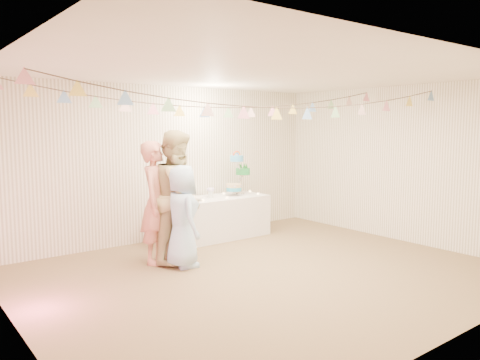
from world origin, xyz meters
TOP-DOWN VIEW (x-y plane):
  - floor at (0.00, 0.00)m, footprint 6.00×6.00m
  - ceiling at (0.00, 0.00)m, footprint 6.00×6.00m
  - back_wall at (0.00, 2.50)m, footprint 6.00×6.00m
  - front_wall at (0.00, -2.50)m, footprint 6.00×6.00m
  - left_wall at (-3.00, 0.00)m, footprint 5.00×5.00m
  - right_wall at (3.00, 0.00)m, footprint 5.00×5.00m
  - table at (0.59, 2.02)m, footprint 1.89×0.76m
  - cake_stand at (1.14, 2.07)m, footprint 0.65×0.38m
  - cake_bottom at (0.99, 2.01)m, footprint 0.31×0.31m
  - cake_middle at (1.32, 2.16)m, footprint 0.27×0.27m
  - cake_top_tier at (1.08, 2.04)m, footprint 0.25×0.25m
  - platter at (0.11, 1.97)m, footprint 0.34×0.34m
  - posy at (0.54, 2.07)m, footprint 0.15×0.15m
  - person_adult_a at (-0.88, 1.33)m, footprint 0.74×0.74m
  - person_adult_b at (-0.61, 1.19)m, footprint 1.15×1.14m
  - person_child at (-0.70, 0.92)m, footprint 0.55×0.75m
  - bunting_back at (0.00, 1.10)m, footprint 5.60×1.10m
  - bunting_front at (0.00, -0.20)m, footprint 5.60×0.90m
  - tealight_0 at (-0.21, 1.87)m, footprint 0.04×0.04m
  - tealight_1 at (0.24, 2.20)m, footprint 0.04×0.04m
  - tealight_2 at (0.69, 1.80)m, footprint 0.04×0.04m
  - tealight_3 at (0.94, 2.24)m, footprint 0.04×0.04m
  - tealight_4 at (1.41, 1.84)m, footprint 0.04×0.04m
  - tealight_5 at (1.49, 2.17)m, footprint 0.04×0.04m
  - tealight_6 at (0.22, 1.81)m, footprint 0.04×0.04m

SIDE VIEW (x-z plane):
  - floor at x=0.00m, z-range 0.00..0.00m
  - table at x=0.59m, z-range 0.00..0.71m
  - person_child at x=-0.70m, z-range 0.00..1.41m
  - tealight_0 at x=-0.21m, z-range 0.71..0.74m
  - tealight_1 at x=0.24m, z-range 0.71..0.74m
  - tealight_2 at x=0.69m, z-range 0.71..0.74m
  - tealight_3 at x=0.94m, z-range 0.71..0.74m
  - tealight_4 at x=1.41m, z-range 0.71..0.74m
  - tealight_5 at x=1.49m, z-range 0.71..0.74m
  - tealight_6 at x=0.22m, z-range 0.71..0.74m
  - platter at x=0.11m, z-range 0.75..0.77m
  - cake_bottom at x=0.99m, z-range 0.76..0.91m
  - posy at x=0.54m, z-range 0.75..0.92m
  - person_adult_a at x=-0.88m, z-range 0.00..1.72m
  - person_adult_b at x=-0.61m, z-range 0.00..1.87m
  - cake_middle at x=1.32m, z-range 1.00..1.22m
  - cake_stand at x=1.14m, z-range 0.75..1.48m
  - back_wall at x=0.00m, z-range 1.30..1.30m
  - front_wall at x=0.00m, z-range 1.30..1.30m
  - left_wall at x=-3.00m, z-range 1.30..1.30m
  - right_wall at x=3.00m, z-range 1.30..1.30m
  - cake_top_tier at x=1.08m, z-range 1.28..1.47m
  - bunting_front at x=0.00m, z-range 2.14..2.50m
  - bunting_back at x=0.00m, z-range 2.15..2.55m
  - ceiling at x=0.00m, z-range 2.60..2.60m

